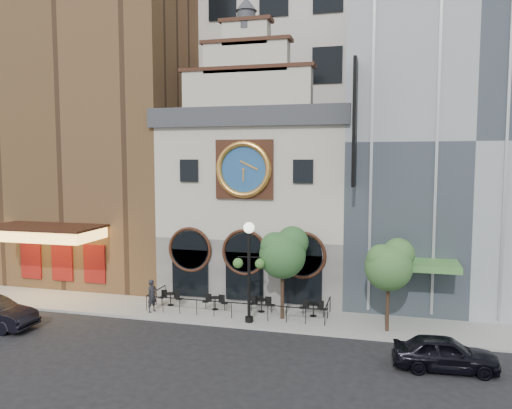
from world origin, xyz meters
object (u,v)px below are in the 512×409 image
object	(u,v)px
tree_left	(283,251)
tree_right	(389,263)
bistro_2	(261,304)
pedestrian	(152,296)
bistro_1	(215,302)
car_right	(445,353)
bistro_3	(313,308)
bistro_0	(171,298)
lamppost	(249,261)

from	to	relation	value
tree_left	tree_right	xyz separation A→B (m)	(5.76, -0.63, -0.25)
bistro_2	pedestrian	xyz separation A→B (m)	(-6.25, -1.64, 0.51)
bistro_1	car_right	distance (m)	13.51
pedestrian	tree_right	size ratio (longest dim) A/B	0.40
bistro_3	tree_right	size ratio (longest dim) A/B	0.32
bistro_0	bistro_1	xyz separation A→B (m)	(2.96, -0.15, 0.00)
bistro_0	tree_right	size ratio (longest dim) A/B	0.32
bistro_0	bistro_2	xyz separation A→B (m)	(5.76, 0.14, 0.00)
lamppost	car_right	bearing A→B (deg)	-27.89
car_right	tree_right	distance (m)	5.60
bistro_1	bistro_2	bearing A→B (deg)	5.89
pedestrian	tree_left	size ratio (longest dim) A/B	0.37
tree_right	bistro_1	bearing A→B (deg)	173.25
lamppost	tree_left	world-z (taller)	lamppost
bistro_0	tree_left	size ratio (longest dim) A/B	0.30
bistro_1	tree_left	bearing A→B (deg)	-7.47
bistro_0	bistro_3	size ratio (longest dim) A/B	1.00
bistro_1	bistro_3	distance (m)	5.89
bistro_1	pedestrian	size ratio (longest dim) A/B	0.81
bistro_1	car_right	bearing A→B (deg)	-22.95
pedestrian	tree_right	xyz separation A→B (m)	(13.50, 0.17, 2.63)
car_right	tree_right	size ratio (longest dim) A/B	0.90
tree_left	pedestrian	bearing A→B (deg)	-174.15
bistro_1	tree_right	xyz separation A→B (m)	(10.05, -1.19, 3.14)
car_right	tree_left	bearing A→B (deg)	56.22
bistro_3	lamppost	xyz separation A→B (m)	(-3.30, -1.93, 2.99)
car_right	pedestrian	size ratio (longest dim) A/B	2.28
bistro_3	bistro_1	bearing A→B (deg)	-177.48
pedestrian	tree_left	world-z (taller)	tree_left
tree_left	bistro_1	bearing A→B (deg)	172.53
pedestrian	tree_right	world-z (taller)	tree_right
bistro_2	tree_right	xyz separation A→B (m)	(7.25, -1.48, 3.14)
bistro_1	tree_right	world-z (taller)	tree_right
bistro_0	lamppost	size ratio (longest dim) A/B	0.28
car_right	bistro_2	bearing A→B (deg)	56.25
tree_left	bistro_3	bearing A→B (deg)	27.15
bistro_1	bistro_2	xyz separation A→B (m)	(2.80, 0.29, 0.00)
lamppost	bistro_3	bearing A→B (deg)	22.48
bistro_2	bistro_3	bearing A→B (deg)	-0.54
bistro_3	tree_left	xyz separation A→B (m)	(-1.60, -0.82, 3.39)
pedestrian	tree_left	distance (m)	8.30
bistro_1	lamppost	world-z (taller)	lamppost
pedestrian	tree_left	bearing A→B (deg)	-63.73
bistro_1	bistro_3	xyz separation A→B (m)	(5.88, 0.26, 0.00)
pedestrian	bistro_2	bearing A→B (deg)	-54.86
pedestrian	tree_right	bearing A→B (deg)	-68.88
car_right	lamppost	world-z (taller)	lamppost
pedestrian	lamppost	size ratio (longest dim) A/B	0.35
bistro_3	lamppost	distance (m)	4.86
bistro_2	tree_right	bearing A→B (deg)	-11.52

